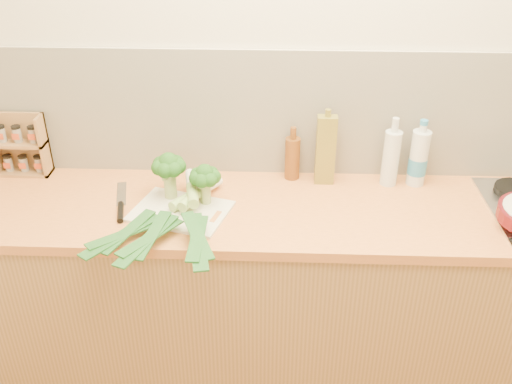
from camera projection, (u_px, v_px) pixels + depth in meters
room_shell at (302, 114)px, 2.36m from camera, size 3.50×3.50×3.50m
counter at (297, 295)px, 2.47m from camera, size 3.20×0.62×0.90m
chopping_board at (181, 211)px, 2.20m from camera, size 0.42×0.35×0.01m
broccoli_left at (169, 167)px, 2.22m from camera, size 0.13×0.14×0.19m
broccoli_right at (205, 177)px, 2.19m from camera, size 0.12×0.13×0.17m
leek_front at (173, 207)px, 2.18m from camera, size 0.44×0.58×0.04m
leek_mid at (179, 211)px, 2.12m from camera, size 0.28×0.59×0.04m
leek_back at (194, 205)px, 2.12m from camera, size 0.18×0.66×0.04m
chefs_knife at (121, 207)px, 2.22m from camera, size 0.10×0.32×0.02m
spice_rack at (22, 148)px, 2.44m from camera, size 0.23×0.09×0.27m
oil_tin at (326, 150)px, 2.34m from camera, size 0.08×0.05×0.33m
glass_bottle at (391, 157)px, 2.35m from camera, size 0.07×0.07×0.30m
amber_bottle at (292, 157)px, 2.40m from camera, size 0.06×0.06×0.23m
water_bottle at (418, 159)px, 2.35m from camera, size 0.08×0.08×0.27m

